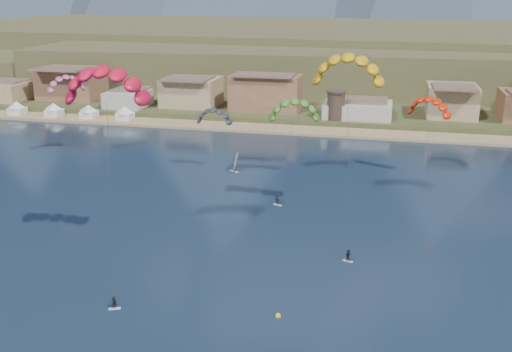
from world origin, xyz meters
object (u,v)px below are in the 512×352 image
at_px(kitesurfer_yellow, 349,65).
at_px(kitesurfer_red, 105,79).
at_px(watchtower, 336,105).
at_px(windsurfer, 235,166).
at_px(buoy, 278,316).
at_px(kitesurfer_green, 294,107).

bearing_deg(kitesurfer_yellow, kitesurfer_red, -144.26).
xyz_separation_m(watchtower, windsurfer, (-17.34, -49.67, -5.04)).
distance_m(watchtower, kitesurfer_yellow, 77.74).
relative_size(windsurfer, buoy, 5.82).
height_order(kitesurfer_yellow, windsurfer, kitesurfer_yellow).
height_order(kitesurfer_red, kitesurfer_yellow, kitesurfer_red).
height_order(kitesurfer_green, windsurfer, kitesurfer_green).
distance_m(kitesurfer_red, kitesurfer_yellow, 38.12).
relative_size(kitesurfer_yellow, buoy, 43.48).
distance_m(kitesurfer_yellow, kitesurfer_green, 27.31).
relative_size(watchtower, windsurfer, 2.05).
bearing_deg(kitesurfer_yellow, windsurfer, 136.09).
height_order(watchtower, windsurfer, watchtower).
distance_m(kitesurfer_green, windsurfer, 20.06).
distance_m(kitesurfer_green, buoy, 56.50).
bearing_deg(kitesurfer_green, kitesurfer_red, -113.19).
bearing_deg(watchtower, windsurfer, -109.25).
xyz_separation_m(watchtower, kitesurfer_green, (-3.75, -52.80, 9.38)).
bearing_deg(buoy, windsurfer, 110.10).
height_order(watchtower, kitesurfer_yellow, kitesurfer_yellow).
bearing_deg(buoy, watchtower, 91.88).
xyz_separation_m(kitesurfer_green, buoy, (7.24, -53.81, -15.63)).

